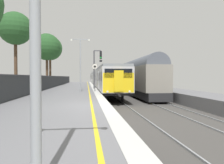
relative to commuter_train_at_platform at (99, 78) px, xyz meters
name	(u,v)px	position (x,y,z in m)	size (l,w,h in m)	color
ground	(146,115)	(0.54, -36.93, -1.88)	(17.40, 110.00, 1.21)	slate
commuter_train_at_platform	(99,78)	(0.00, 0.00, 0.00)	(2.83, 61.19, 3.81)	#B7B7BC
freight_train_adjacent_track	(116,76)	(4.00, 0.62, 0.36)	(2.60, 60.65, 4.80)	#232326
signal_gantry	(96,65)	(-1.47, -21.01, 1.82)	(1.10, 0.24, 4.94)	#47474C
speed_limit_sign	(95,74)	(-1.85, -25.96, 0.57)	(0.59, 0.08, 2.90)	#59595B
platform_lamp_mid	(80,60)	(-3.35, -25.88, 2.00)	(2.00, 0.20, 5.53)	#93999E
background_tree_left	(50,49)	(-9.79, -5.13, 5.77)	(4.71, 4.71, 9.53)	#473323
background_tree_right	(15,30)	(-10.69, -23.11, 5.59)	(3.69, 3.69, 8.82)	#473323
background_tree_back	(47,48)	(-9.45, -10.60, 5.25)	(4.60, 4.60, 8.98)	#473323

